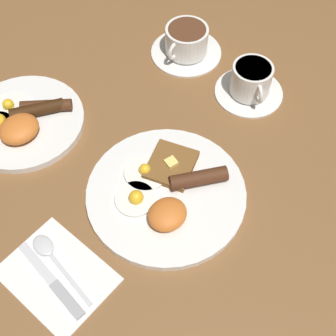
# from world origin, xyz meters

# --- Properties ---
(ground_plane) EXTENTS (3.00, 3.00, 0.00)m
(ground_plane) POSITION_xyz_m (0.00, 0.00, 0.00)
(ground_plane) COLOR brown
(breakfast_plate_near) EXTENTS (0.29, 0.29, 0.05)m
(breakfast_plate_near) POSITION_xyz_m (0.00, -0.00, 0.01)
(breakfast_plate_near) COLOR white
(breakfast_plate_near) RESTS_ON ground_plane
(breakfast_plate_far) EXTENTS (0.24, 0.24, 0.05)m
(breakfast_plate_far) POSITION_xyz_m (-0.09, 0.32, 0.01)
(breakfast_plate_far) COLOR white
(breakfast_plate_far) RESTS_ON ground_plane
(teacup_near) EXTENTS (0.14, 0.14, 0.07)m
(teacup_near) POSITION_xyz_m (0.30, 0.06, 0.03)
(teacup_near) COLOR white
(teacup_near) RESTS_ON ground_plane
(teacup_far) EXTENTS (0.16, 0.16, 0.07)m
(teacup_far) POSITION_xyz_m (0.29, 0.24, 0.03)
(teacup_far) COLOR white
(teacup_far) RESTS_ON ground_plane
(napkin) EXTENTS (0.15, 0.19, 0.01)m
(napkin) POSITION_xyz_m (-0.23, 0.01, 0.00)
(napkin) COLOR white
(napkin) RESTS_ON ground_plane
(knife) EXTENTS (0.02, 0.17, 0.01)m
(knife) POSITION_xyz_m (-0.25, 0.00, 0.01)
(knife) COLOR silver
(knife) RESTS_ON napkin
(spoon) EXTENTS (0.03, 0.16, 0.01)m
(spoon) POSITION_xyz_m (-0.22, 0.05, 0.01)
(spoon) COLOR silver
(spoon) RESTS_ON napkin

